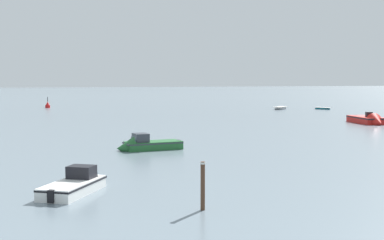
% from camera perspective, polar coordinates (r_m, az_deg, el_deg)
% --- Properties ---
extents(rowboat_moored_0, '(2.08, 3.45, 0.52)m').
position_cam_1_polar(rowboat_moored_0, '(96.42, 14.30, 1.24)').
color(rowboat_moored_0, '#197084').
rests_on(rowboat_moored_0, ground).
extents(motorboat_moored_0, '(4.01, 4.58, 1.73)m').
position_cam_1_polar(motorboat_moored_0, '(25.01, -12.37, -7.09)').
color(motorboat_moored_0, white).
rests_on(motorboat_moored_0, ground).
extents(motorboat_moored_1, '(3.84, 6.94, 2.26)m').
position_cam_1_polar(motorboat_moored_1, '(65.51, 19.10, -0.13)').
color(motorboat_moored_1, red).
rests_on(motorboat_moored_1, ground).
extents(motorboat_moored_3, '(5.05, 1.82, 1.89)m').
position_cam_1_polar(motorboat_moored_3, '(38.75, -5.40, -2.91)').
color(motorboat_moored_3, '#23602D').
rests_on(motorboat_moored_3, ground).
extents(rowboat_moored_2, '(4.35, 3.79, 0.68)m').
position_cam_1_polar(rowboat_moored_2, '(94.84, 9.79, 1.29)').
color(rowboat_moored_2, gray).
rests_on(rowboat_moored_2, ground).
extents(channel_buoy, '(0.90, 0.90, 2.30)m').
position_cam_1_polar(channel_buoy, '(102.21, -15.74, 1.56)').
color(channel_buoy, red).
rests_on(channel_buoy, ground).
extents(mooring_post_left, '(0.22, 0.22, 2.18)m').
position_cam_1_polar(mooring_post_left, '(20.75, 1.20, -7.48)').
color(mooring_post_left, '#4C3323').
rests_on(mooring_post_left, ground).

